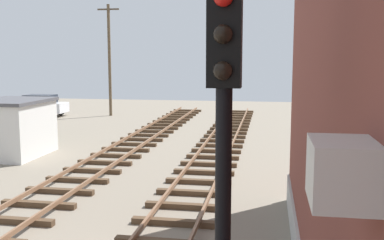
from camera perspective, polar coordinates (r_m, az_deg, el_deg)
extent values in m
cube|color=#4C3826|center=(13.18, -2.19, -12.80)|extent=(2.50, 0.24, 0.18)
cube|color=#4C3826|center=(14.52, -1.00, -10.82)|extent=(2.50, 0.24, 0.18)
cube|color=#4C3826|center=(15.88, -0.01, -9.18)|extent=(2.50, 0.24, 0.18)
cube|color=#4C3826|center=(17.26, 0.81, -7.79)|extent=(2.50, 0.24, 0.18)
cube|color=#4C3826|center=(18.64, 1.50, -6.61)|extent=(2.50, 0.24, 0.18)
cube|color=#4C3826|center=(20.04, 2.10, -5.60)|extent=(2.50, 0.24, 0.18)
cube|color=#4C3826|center=(21.44, 2.61, -4.71)|extent=(2.50, 0.24, 0.18)
cube|color=#4C3826|center=(22.84, 3.06, -3.93)|extent=(2.50, 0.24, 0.18)
cube|color=#4C3826|center=(24.26, 3.46, -3.25)|extent=(2.50, 0.24, 0.18)
cube|color=#4C3826|center=(25.67, 3.82, -2.63)|extent=(2.50, 0.24, 0.18)
cube|color=#4C3826|center=(27.09, 4.13, -2.09)|extent=(2.50, 0.24, 0.18)
cube|color=#4C3826|center=(28.52, 4.42, -1.59)|extent=(2.50, 0.24, 0.18)
cube|color=#4C3826|center=(29.94, 4.68, -1.15)|extent=(2.50, 0.24, 0.18)
cube|color=#4C3826|center=(31.37, 4.91, -0.74)|extent=(2.50, 0.24, 0.18)
cube|color=#4C3826|center=(32.80, 5.12, -0.37)|extent=(2.50, 0.24, 0.18)
cube|color=#4C3826|center=(34.23, 5.32, -0.03)|extent=(2.50, 0.24, 0.18)
cube|color=#4C3826|center=(35.66, 5.50, 0.28)|extent=(2.50, 0.24, 0.18)
cube|color=#4C3826|center=(37.10, 5.67, 0.57)|extent=(2.50, 0.24, 0.18)
cube|color=#4C3826|center=(38.53, 5.82, 0.83)|extent=(2.50, 0.24, 0.18)
cube|color=#4C3826|center=(39.97, 5.96, 1.08)|extent=(2.50, 0.24, 0.18)
cube|color=#4C3826|center=(14.28, -21.66, -11.72)|extent=(2.50, 0.24, 0.18)
cube|color=#4C3826|center=(15.49, -18.78, -10.05)|extent=(2.50, 0.24, 0.18)
cube|color=#4C3826|center=(16.75, -16.35, -8.60)|extent=(2.50, 0.24, 0.18)
cube|color=#4C3826|center=(18.04, -14.27, -7.35)|extent=(2.50, 0.24, 0.18)
cube|color=#4C3826|center=(19.36, -12.49, -6.26)|extent=(2.50, 0.24, 0.18)
cube|color=#4C3826|center=(20.70, -10.94, -5.30)|extent=(2.50, 0.24, 0.18)
cube|color=#4C3826|center=(22.05, -9.58, -4.46)|extent=(2.50, 0.24, 0.18)
cube|color=#4C3826|center=(23.43, -8.39, -3.71)|extent=(2.50, 0.24, 0.18)
cube|color=#4C3826|center=(24.81, -7.33, -3.05)|extent=(2.50, 0.24, 0.18)
cube|color=#4C3826|center=(26.21, -6.38, -2.45)|extent=(2.50, 0.24, 0.18)
cube|color=#4C3826|center=(27.62, -5.53, -1.92)|extent=(2.50, 0.24, 0.18)
cube|color=#4C3826|center=(29.03, -4.76, -1.43)|extent=(2.50, 0.24, 0.18)
cube|color=#4C3826|center=(30.45, -4.07, -0.99)|extent=(2.50, 0.24, 0.18)
cube|color=#4C3826|center=(31.87, -3.44, -0.59)|extent=(2.50, 0.24, 0.18)
cube|color=#4C3826|center=(33.31, -2.86, -0.23)|extent=(2.50, 0.24, 0.18)
cube|color=#4C3826|center=(34.74, -2.33, 0.11)|extent=(2.50, 0.24, 0.18)
cube|color=#4C3826|center=(36.18, -1.84, 0.42)|extent=(2.50, 0.24, 0.18)
cube|color=#4C3826|center=(37.62, -1.39, 0.70)|extent=(2.50, 0.24, 0.18)
cube|color=#4C3826|center=(39.07, -0.97, 0.97)|extent=(2.50, 0.24, 0.18)
cube|color=#4C3826|center=(40.51, -0.58, 1.21)|extent=(2.50, 0.24, 0.18)
cube|color=black|center=(4.81, 4.14, 10.64)|extent=(0.36, 0.24, 1.10)
sphere|color=black|center=(4.63, 3.92, 10.75)|extent=(0.20, 0.20, 0.20)
sphere|color=black|center=(4.63, 3.88, 6.21)|extent=(0.20, 0.20, 0.20)
cube|color=silver|center=(3.29, 18.43, -6.25)|extent=(0.44, 0.60, 0.44)
cube|color=silver|center=(23.59, -21.60, -1.11)|extent=(2.80, 3.60, 2.60)
cube|color=#4C4C51|center=(23.43, -21.77, 2.22)|extent=(3.00, 3.80, 0.16)
cube|color=#1E6B38|center=(29.35, -22.96, -0.68)|extent=(4.20, 1.80, 0.80)
cube|color=#1E232D|center=(29.26, -23.03, 0.71)|extent=(2.31, 1.66, 0.64)
cylinder|color=black|center=(29.50, -19.84, -1.27)|extent=(0.64, 0.24, 0.64)
cylinder|color=black|center=(27.97, -21.65, -1.83)|extent=(0.64, 0.24, 0.64)
cube|color=silver|center=(39.26, -18.55, 1.52)|extent=(4.20, 1.80, 0.80)
cube|color=#1E232D|center=(39.19, -18.59, 2.57)|extent=(2.31, 1.66, 0.64)
cylinder|color=black|center=(39.50, -16.24, 1.07)|extent=(0.64, 0.24, 0.64)
cylinder|color=black|center=(37.91, -17.43, 0.75)|extent=(0.64, 0.24, 0.64)
cylinder|color=black|center=(40.71, -19.54, 1.12)|extent=(0.64, 0.24, 0.64)
cylinder|color=black|center=(39.16, -20.82, 0.81)|extent=(0.64, 0.24, 0.64)
cylinder|color=brown|center=(37.90, -10.36, 7.35)|extent=(0.24, 0.24, 9.05)
cube|color=#4C3D2D|center=(38.10, -10.52, 13.57)|extent=(1.80, 0.12, 0.12)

